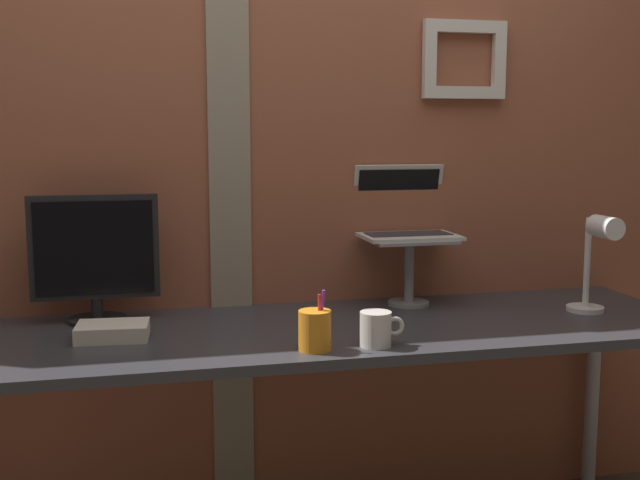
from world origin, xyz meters
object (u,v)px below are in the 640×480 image
(laptop, at_px, (403,215))
(coffee_mug, at_px, (376,329))
(pen_cup, at_px, (315,330))
(monitor, at_px, (95,253))
(desk_lamp, at_px, (597,254))

(laptop, distance_m, coffee_mug, 0.65)
(pen_cup, bearing_deg, monitor, 141.43)
(laptop, relative_size, desk_lamp, 0.99)
(monitor, distance_m, laptop, 1.03)
(monitor, bearing_deg, laptop, 4.06)
(coffee_mug, bearing_deg, monitor, 148.40)
(monitor, relative_size, pen_cup, 2.37)
(monitor, relative_size, laptop, 1.23)
(monitor, height_order, coffee_mug, monitor)
(pen_cup, distance_m, coffee_mug, 0.17)
(desk_lamp, distance_m, coffee_mug, 0.83)
(monitor, bearing_deg, coffee_mug, -31.60)
(monitor, xyz_separation_m, desk_lamp, (1.55, -0.28, -0.02))
(pen_cup, bearing_deg, laptop, 51.10)
(laptop, xyz_separation_m, pen_cup, (-0.43, -0.54, -0.24))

